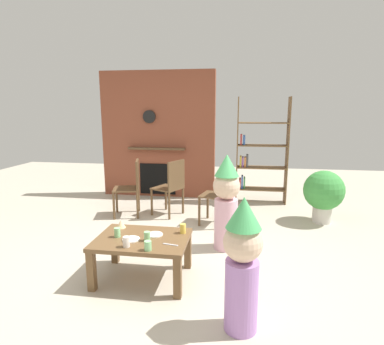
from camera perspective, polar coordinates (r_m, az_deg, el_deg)
The scene contains 19 objects.
ground_plane at distance 3.86m, azimuth -3.19°, elevation -14.62°, with size 12.00×12.00×0.00m, color #BCB29E.
brick_fireplace_feature at distance 6.21m, azimuth -6.11°, elevation 6.65°, with size 2.20×0.28×2.40m.
bookshelf at distance 5.86m, azimuth 11.74°, elevation 2.97°, with size 0.90×0.28×1.90m.
coffee_table at distance 3.27m, azimuth -8.88°, elevation -12.65°, with size 0.91×0.66×0.43m.
paper_cup_near_left at distance 3.29m, azimuth -13.25°, elevation -10.41°, with size 0.06×0.06×0.09m, color #8CD18C.
paper_cup_near_right at distance 2.95m, azimuth -7.92°, elevation -12.87°, with size 0.07×0.07×0.09m, color #8CD18C.
paper_cup_center at distance 3.05m, azimuth -11.70°, elevation -12.08°, with size 0.06×0.06×0.10m, color silver.
paper_cup_far_left at distance 3.30m, azimuth -1.63°, elevation -10.01°, with size 0.06×0.06×0.10m, color #F2CC4C.
paper_cup_far_right at distance 3.15m, azimuth -8.05°, elevation -11.25°, with size 0.06×0.06×0.09m, color #8CD18C.
paper_plate_front at distance 3.29m, azimuth -6.70°, elevation -10.99°, with size 0.16×0.16×0.01m, color white.
paper_plate_rear at distance 3.21m, azimuth -10.87°, elevation -11.68°, with size 0.17×0.17×0.01m, color white.
birthday_cake_slice at distance 3.53m, azimuth -12.62°, elevation -9.00°, with size 0.10×0.10×0.08m, color #EAC68C.
table_fork at distance 3.06m, azimuth -3.88°, elevation -12.77°, with size 0.15×0.02×0.01m, color silver.
child_with_cone_hat at distance 2.49m, azimuth 9.01°, elevation -15.53°, with size 0.29×0.29×1.06m.
child_in_pink at distance 3.84m, azimuth 6.15°, elevation -4.89°, with size 0.32×0.32×1.17m.
dining_chair_left at distance 5.15m, azimuth -10.73°, elevation -2.10°, with size 0.49×0.49×0.90m.
dining_chair_middle at distance 5.06m, azimuth -3.66°, elevation -2.16°, with size 0.54×0.54×0.90m.
dining_chair_right at distance 4.67m, azimuth 5.26°, elevation -3.34°, with size 0.49×0.49×0.90m.
potted_plant_tall at distance 5.15m, azimuth 22.54°, elevation -3.29°, with size 0.59×0.59×0.79m.
Camera 1 is at (0.72, -3.40, 1.68)m, focal length 29.74 mm.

